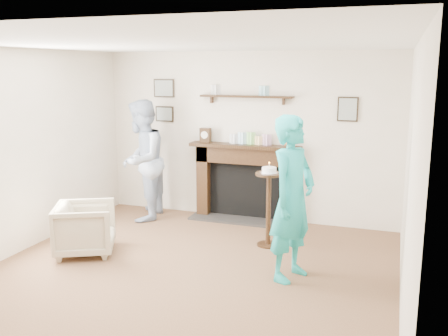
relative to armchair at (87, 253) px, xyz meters
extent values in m
plane|color=brown|center=(1.44, -0.38, 0.00)|extent=(5.00, 5.00, 0.00)
cube|color=beige|center=(1.44, 2.12, 1.25)|extent=(4.50, 0.04, 2.50)
cube|color=beige|center=(-0.81, -0.38, 1.25)|extent=(0.04, 5.00, 2.50)
cube|color=beige|center=(3.69, -0.38, 1.25)|extent=(0.04, 5.00, 2.50)
cube|color=white|center=(1.44, -0.38, 2.50)|extent=(4.50, 5.00, 0.04)
cube|color=black|center=(0.78, 2.02, 0.55)|extent=(0.18, 0.20, 1.10)
cube|color=black|center=(2.10, 2.02, 0.55)|extent=(0.18, 0.20, 1.10)
cube|color=black|center=(1.44, 2.02, 0.98)|extent=(1.50, 0.20, 0.24)
cube|color=black|center=(1.44, 2.09, 0.43)|extent=(1.14, 0.06, 0.86)
cube|color=#2B2826|center=(1.44, 1.90, 0.01)|extent=(1.60, 0.44, 0.03)
cube|color=black|center=(1.44, 1.99, 1.12)|extent=(1.68, 0.26, 0.05)
cube|color=black|center=(1.44, 2.04, 1.85)|extent=(1.40, 0.15, 0.03)
cube|color=black|center=(0.09, 2.10, 1.95)|extent=(0.34, 0.03, 0.28)
cube|color=black|center=(0.09, 2.10, 1.55)|extent=(0.30, 0.03, 0.24)
cube|color=black|center=(2.89, 2.10, 1.70)|extent=(0.28, 0.03, 0.34)
cube|color=black|center=(0.82, 1.99, 1.26)|extent=(0.16, 0.09, 0.22)
cylinder|color=silver|center=(0.82, 1.94, 1.27)|extent=(0.11, 0.01, 0.11)
sphere|color=green|center=(2.08, 1.99, 1.21)|extent=(0.12, 0.12, 0.12)
imported|color=#C7AD94|center=(0.00, 0.00, 0.00)|extent=(0.93, 0.92, 0.64)
imported|color=silver|center=(-0.02, 1.52, 0.00)|extent=(0.85, 1.00, 1.81)
imported|color=teal|center=(2.54, 0.12, 0.00)|extent=(0.62, 0.76, 1.79)
cylinder|color=black|center=(2.06, 1.01, 0.01)|extent=(0.28, 0.28, 0.02)
cylinder|color=black|center=(2.06, 1.01, 0.48)|extent=(0.06, 0.06, 0.91)
cylinder|color=black|center=(2.06, 1.01, 0.95)|extent=(0.34, 0.34, 0.03)
cylinder|color=silver|center=(2.06, 1.01, 0.96)|extent=(0.23, 0.23, 0.01)
cylinder|color=white|center=(2.06, 1.01, 1.00)|extent=(0.18, 0.18, 0.07)
cylinder|color=#FDD9A0|center=(2.06, 1.01, 1.06)|extent=(0.01, 0.01, 0.05)
sphere|color=orange|center=(2.06, 1.01, 1.09)|extent=(0.02, 0.02, 0.02)
camera|label=1|loc=(3.56, -4.97, 2.27)|focal=40.00mm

